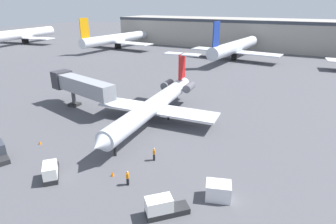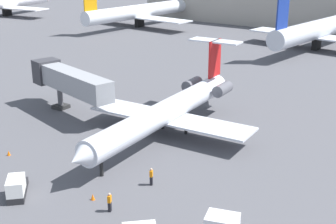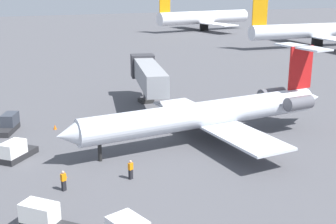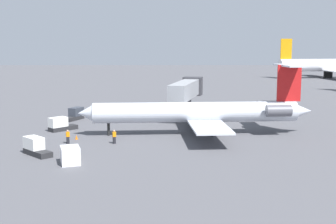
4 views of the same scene
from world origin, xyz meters
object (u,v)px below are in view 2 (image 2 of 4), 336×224
ground_crew_marshaller (110,202)px  parked_airliner_centre (318,30)px  regional_jet (170,109)px  parked_airliner_west_end (5,2)px  jet_bridge (67,80)px  traffic_cone_near (93,197)px  parked_airliner_west_mid (139,12)px  baggage_tug_spare (17,188)px  traffic_cone_mid (9,153)px  ground_crew_loader (151,176)px

ground_crew_marshaller → parked_airliner_centre: bearing=96.0°
regional_jet → parked_airliner_centre: size_ratio=0.86×
ground_crew_marshaller → parked_airliner_west_end: bearing=147.1°
regional_jet → jet_bridge: bearing=-174.5°
regional_jet → traffic_cone_near: regional_jet is taller
regional_jet → traffic_cone_near: bearing=-78.5°
ground_crew_marshaller → parked_airliner_west_mid: (-57.78, 75.86, 3.27)m
baggage_tug_spare → parked_airliner_west_mid: parked_airliner_west_mid is taller
jet_bridge → ground_crew_marshaller: (20.83, -15.16, -3.58)m
jet_bridge → traffic_cone_mid: (4.85, -13.10, -4.17)m
ground_crew_loader → traffic_cone_mid: 16.41m
jet_bridge → parked_airliner_west_end: (-85.42, 53.49, 0.02)m
ground_crew_loader → traffic_cone_near: 5.64m
traffic_cone_near → parked_airliner_west_end: 124.23m
ground_crew_marshaller → parked_airliner_west_mid: size_ratio=0.04×
ground_crew_marshaller → ground_crew_loader: same height
traffic_cone_mid → jet_bridge: bearing=110.3°
ground_crew_marshaller → parked_airliner_west_end: 126.55m
baggage_tug_spare → parked_airliner_west_end: (-98.05, 71.48, 3.62)m
ground_crew_loader → parked_airliner_centre: 68.80m
ground_crew_loader → parked_airliner_west_mid: size_ratio=0.04×
ground_crew_loader → traffic_cone_mid: (-16.02, -3.52, -0.58)m
parked_airliner_west_end → parked_airliner_west_mid: parked_airliner_west_end is taller
jet_bridge → ground_crew_marshaller: bearing=-36.0°
regional_jet → traffic_cone_mid: (-10.26, -14.57, -2.77)m
traffic_cone_mid → traffic_cone_near: bearing=-6.4°
baggage_tug_spare → parked_airliner_west_mid: size_ratio=0.10×
baggage_tug_spare → traffic_cone_near: size_ratio=7.00×
traffic_cone_near → parked_airliner_west_mid: size_ratio=0.01×
traffic_cone_mid → parked_airliner_centre: (8.16, 71.78, 3.98)m
parked_airliner_centre → traffic_cone_near: bearing=-85.8°
regional_jet → traffic_cone_near: (3.29, -16.09, -2.77)m
regional_jet → baggage_tug_spare: bearing=-97.3°
ground_crew_loader → baggage_tug_spare: baggage_tug_spare is taller
ground_crew_marshaller → baggage_tug_spare: 8.68m
ground_crew_marshaller → traffic_cone_near: bearing=167.7°
baggage_tug_spare → parked_airliner_west_end: size_ratio=0.11×
traffic_cone_near → ground_crew_loader: bearing=63.8°
traffic_cone_near → parked_airliner_centre: 73.61m
ground_crew_marshaller → parked_airliner_west_end: parked_airliner_west_end is taller
regional_jet → parked_airliner_west_mid: size_ratio=0.80×
regional_jet → ground_crew_loader: bearing=-62.5°
baggage_tug_spare → ground_crew_loader: bearing=45.6°
ground_crew_loader → parked_airliner_centre: bearing=96.6°
ground_crew_loader → baggage_tug_spare: 11.77m
ground_crew_marshaller → traffic_cone_mid: bearing=172.7°
ground_crew_marshaller → traffic_cone_near: size_ratio=3.07×
regional_jet → parked_airliner_west_mid: (-52.05, 59.23, 1.08)m
traffic_cone_near → traffic_cone_mid: bearing=173.6°
traffic_cone_mid → parked_airliner_west_mid: 84.90m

